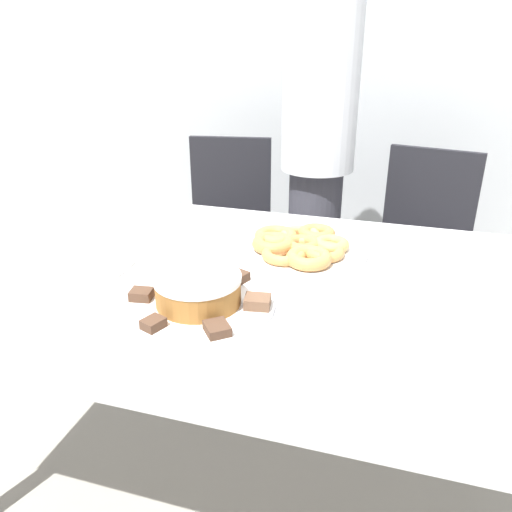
% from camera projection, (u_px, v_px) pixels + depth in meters
% --- Properties ---
extents(ground_plane, '(12.00, 12.00, 0.00)m').
position_uv_depth(ground_plane, '(254.00, 478.00, 1.62)').
color(ground_plane, gray).
extents(wall_back, '(8.00, 0.05, 2.60)m').
position_uv_depth(wall_back, '(347.00, 39.00, 2.52)').
color(wall_back, '#B2B7BC').
rests_on(wall_back, ground_plane).
extents(table, '(1.65, 1.05, 0.73)m').
position_uv_depth(table, '(254.00, 301.00, 1.35)').
color(table, silver).
rests_on(table, ground_plane).
extents(person_standing, '(0.30, 0.30, 1.65)m').
position_uv_depth(person_standing, '(319.00, 150.00, 2.07)').
color(person_standing, '#383842').
rests_on(person_standing, ground_plane).
extents(office_chair_left, '(0.51, 0.51, 0.87)m').
position_uv_depth(office_chair_left, '(227.00, 238.00, 2.44)').
color(office_chair_left, black).
rests_on(office_chair_left, ground_plane).
extents(office_chair_right, '(0.52, 0.52, 0.87)m').
position_uv_depth(office_chair_right, '(416.00, 259.00, 2.21)').
color(office_chair_right, black).
rests_on(office_chair_right, ground_plane).
extents(plate_cake, '(0.36, 0.36, 0.01)m').
position_uv_depth(plate_cake, '(199.00, 304.00, 1.18)').
color(plate_cake, white).
rests_on(plate_cake, table).
extents(plate_donuts, '(0.38, 0.38, 0.01)m').
position_uv_depth(plate_donuts, '(302.00, 251.00, 1.47)').
color(plate_donuts, white).
rests_on(plate_donuts, table).
extents(frosted_cake, '(0.20, 0.20, 0.07)m').
position_uv_depth(frosted_cake, '(198.00, 289.00, 1.16)').
color(frosted_cake, '#9E662D').
rests_on(frosted_cake, plate_cake).
extents(lamington_0, '(0.06, 0.07, 0.02)m').
position_uv_depth(lamington_0, '(237.00, 277.00, 1.27)').
color(lamington_0, '#513828').
rests_on(lamington_0, plate_cake).
extents(lamington_1, '(0.06, 0.06, 0.03)m').
position_uv_depth(lamington_1, '(183.00, 273.00, 1.29)').
color(lamington_1, '#513828').
rests_on(lamington_1, plate_cake).
extents(lamington_2, '(0.06, 0.05, 0.02)m').
position_uv_depth(lamington_2, '(141.00, 294.00, 1.19)').
color(lamington_2, '#513828').
rests_on(lamington_2, plate_cake).
extents(lamington_3, '(0.05, 0.06, 0.02)m').
position_uv_depth(lamington_3, '(153.00, 323.00, 1.07)').
color(lamington_3, '#513828').
rests_on(lamington_3, plate_cake).
extents(lamington_4, '(0.07, 0.07, 0.02)m').
position_uv_depth(lamington_4, '(217.00, 328.00, 1.05)').
color(lamington_4, '#513828').
rests_on(lamington_4, plate_cake).
extents(lamington_5, '(0.07, 0.06, 0.03)m').
position_uv_depth(lamington_5, '(258.00, 302.00, 1.15)').
color(lamington_5, brown).
rests_on(lamington_5, plate_cake).
extents(donut_0, '(0.11, 0.11, 0.03)m').
position_uv_depth(donut_0, '(302.00, 244.00, 1.46)').
color(donut_0, '#C68447').
rests_on(donut_0, plate_donuts).
extents(donut_1, '(0.12, 0.12, 0.04)m').
position_uv_depth(donut_1, '(316.00, 234.00, 1.53)').
color(donut_1, '#C68447').
rests_on(donut_1, plate_donuts).
extents(donut_2, '(0.12, 0.12, 0.03)m').
position_uv_depth(donut_2, '(300.00, 235.00, 1.53)').
color(donut_2, '#E5AD66').
rests_on(donut_2, plate_donuts).
extents(donut_3, '(0.13, 0.13, 0.04)m').
position_uv_depth(donut_3, '(275.00, 236.00, 1.52)').
color(donut_3, '#D18E4C').
rests_on(donut_3, plate_donuts).
extents(donut_4, '(0.13, 0.13, 0.04)m').
position_uv_depth(donut_4, '(274.00, 244.00, 1.46)').
color(donut_4, '#C68447').
rests_on(donut_4, plate_donuts).
extents(donut_5, '(0.13, 0.13, 0.03)m').
position_uv_depth(donut_5, '(284.00, 254.00, 1.40)').
color(donut_5, '#D18E4C').
rests_on(donut_5, plate_donuts).
extents(donut_6, '(0.13, 0.13, 0.04)m').
position_uv_depth(donut_6, '(309.00, 258.00, 1.37)').
color(donut_6, '#D18E4C').
rests_on(donut_6, plate_donuts).
extents(donut_7, '(0.12, 0.12, 0.03)m').
position_uv_depth(donut_7, '(324.00, 252.00, 1.41)').
color(donut_7, '#D18E4C').
rests_on(donut_7, plate_donuts).
extents(donut_8, '(0.10, 0.10, 0.03)m').
position_uv_depth(donut_8, '(331.00, 244.00, 1.46)').
color(donut_8, tan).
rests_on(donut_8, plate_donuts).
extents(napkin, '(0.16, 0.13, 0.01)m').
position_uv_depth(napkin, '(100.00, 269.00, 1.36)').
color(napkin, white).
rests_on(napkin, table).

